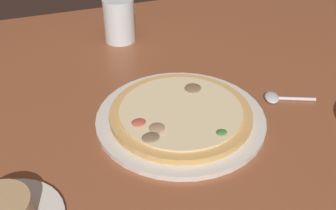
% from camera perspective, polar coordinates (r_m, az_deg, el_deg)
% --- Properties ---
extents(dining_table, '(1.50, 1.10, 0.04)m').
position_cam_1_polar(dining_table, '(0.79, -1.68, -2.64)').
color(dining_table, brown).
rests_on(dining_table, ground).
extents(pizza_main, '(0.31, 0.31, 0.03)m').
position_cam_1_polar(pizza_main, '(0.76, 1.74, -1.47)').
color(pizza_main, silver).
rests_on(pizza_main, dining_table).
extents(water_glass, '(0.08, 0.08, 0.11)m').
position_cam_1_polar(water_glass, '(1.03, -6.71, 11.27)').
color(water_glass, silver).
rests_on(water_glass, dining_table).
extents(spoon, '(0.10, 0.06, 0.01)m').
position_cam_1_polar(spoon, '(0.85, 14.83, 0.97)').
color(spoon, silver).
rests_on(spoon, dining_table).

